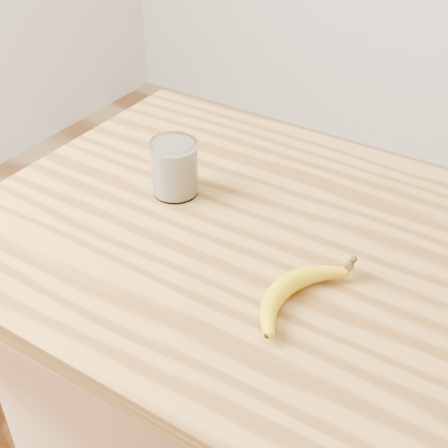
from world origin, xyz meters
The scene contains 3 objects.
table centered at (0.00, 0.00, 0.77)m, with size 1.20×0.80×0.90m.
smoothie_glass centered at (-0.28, 0.03, 0.95)m, with size 0.09×0.09×0.11m.
banana centered at (0.03, -0.11, 0.92)m, with size 0.10×0.27×0.03m, color #DAAE07, non-canonical shape.
Camera 1 is at (0.35, -0.77, 1.57)m, focal length 50.00 mm.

